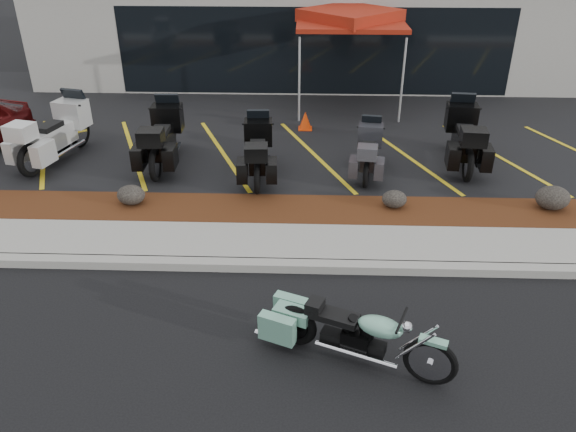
{
  "coord_description": "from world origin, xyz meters",
  "views": [
    {
      "loc": [
        -0.19,
        -6.94,
        5.34
      ],
      "look_at": [
        -0.47,
        1.2,
        0.86
      ],
      "focal_mm": 35.0,
      "sensor_mm": 36.0,
      "label": 1
    }
  ],
  "objects_px": {
    "hero_cruiser": "(431,356)",
    "traffic_cone": "(305,120)",
    "touring_white": "(77,118)",
    "popup_canopy": "(350,19)"
  },
  "relations": [
    {
      "from": "hero_cruiser",
      "to": "touring_white",
      "type": "bearing_deg",
      "value": 156.01
    },
    {
      "from": "popup_canopy",
      "to": "hero_cruiser",
      "type": "bearing_deg",
      "value": -75.22
    },
    {
      "from": "touring_white",
      "to": "traffic_cone",
      "type": "distance_m",
      "value": 5.74
    },
    {
      "from": "touring_white",
      "to": "popup_canopy",
      "type": "distance_m",
      "value": 7.79
    },
    {
      "from": "touring_white",
      "to": "popup_canopy",
      "type": "bearing_deg",
      "value": -48.47
    },
    {
      "from": "hero_cruiser",
      "to": "touring_white",
      "type": "xyz_separation_m",
      "value": [
        -7.16,
        7.52,
        0.42
      ]
    },
    {
      "from": "touring_white",
      "to": "hero_cruiser",
      "type": "bearing_deg",
      "value": -122.4
    },
    {
      "from": "hero_cruiser",
      "to": "traffic_cone",
      "type": "distance_m",
      "value": 9.14
    },
    {
      "from": "hero_cruiser",
      "to": "traffic_cone",
      "type": "xyz_separation_m",
      "value": [
        -1.63,
        8.99,
        -0.07
      ]
    },
    {
      "from": "hero_cruiser",
      "to": "traffic_cone",
      "type": "bearing_deg",
      "value": 122.7
    }
  ]
}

